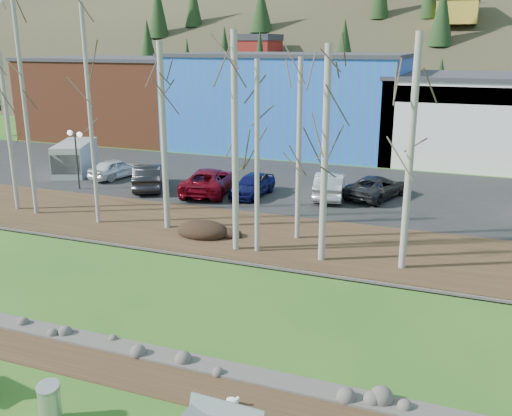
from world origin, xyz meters
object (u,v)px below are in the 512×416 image
at_px(van_grey, 74,158).
at_px(litter_bin, 50,404).
at_px(car_0, 115,168).
at_px(car_3, 253,185).
at_px(car_4, 330,185).
at_px(car_2, 210,181).
at_px(car_1, 149,176).
at_px(car_5, 377,187).
at_px(seagull, 233,401).
at_px(street_lamp, 76,144).

bearing_deg(van_grey, litter_bin, -76.45).
bearing_deg(litter_bin, car_0, 121.04).
bearing_deg(car_3, van_grey, 177.82).
bearing_deg(car_0, car_4, -166.48).
bearing_deg(car_0, car_2, -177.11).
xyz_separation_m(litter_bin, car_3, (-3.14, 21.82, 0.36)).
bearing_deg(car_4, car_1, 0.62).
relative_size(car_2, car_5, 1.16).
relative_size(car_4, van_grey, 0.88).
relative_size(car_0, car_4, 0.84).
bearing_deg(car_0, litter_bin, 133.29).
distance_m(litter_bin, seagull, 4.61).
distance_m(seagull, car_5, 21.89).
bearing_deg(car_3, car_5, 20.49).
xyz_separation_m(seagull, car_2, (-9.90, 19.31, 0.76)).
height_order(litter_bin, car_4, car_4).
xyz_separation_m(car_0, car_3, (10.59, -1.00, 0.02)).
xyz_separation_m(car_0, car_4, (15.10, 0.33, 0.10)).
relative_size(car_2, car_4, 1.18).
bearing_deg(street_lamp, car_5, 34.82).
height_order(car_1, van_grey, van_grey).
height_order(litter_bin, street_lamp, street_lamp).
bearing_deg(car_1, car_2, 158.36).
bearing_deg(van_grey, car_3, -28.39).
relative_size(car_4, car_5, 0.98).
relative_size(street_lamp, car_2, 0.66).
bearing_deg(street_lamp, car_3, 32.78).
xyz_separation_m(seagull, car_4, (-2.66, 20.94, 0.76)).
height_order(car_0, car_1, car_1).
distance_m(car_4, van_grey, 18.70).
bearing_deg(car_1, seagull, 99.16).
bearing_deg(car_3, car_4, 19.31).
distance_m(car_1, van_grey, 7.58).
xyz_separation_m(car_3, van_grey, (-14.19, 1.25, 0.40)).
xyz_separation_m(street_lamp, car_3, (11.00, 2.44, -2.24)).
xyz_separation_m(litter_bin, car_2, (-5.87, 21.52, 0.44)).
relative_size(car_3, van_grey, 0.76).
height_order(street_lamp, car_1, street_lamp).
bearing_deg(seagull, car_5, 79.46).
xyz_separation_m(car_2, car_4, (7.24, 1.63, 0.00)).
relative_size(litter_bin, van_grey, 0.18).
distance_m(car_1, car_4, 11.57).
bearing_deg(car_5, street_lamp, 32.72).
bearing_deg(street_lamp, van_grey, 151.06).
bearing_deg(car_5, car_4, 37.77).
bearing_deg(car_0, van_grey, 8.27).
xyz_separation_m(litter_bin, seagull, (4.03, 2.22, -0.31)).
bearing_deg(car_3, car_2, -170.90).
bearing_deg(car_5, car_2, 32.75).
distance_m(car_1, car_3, 6.92).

